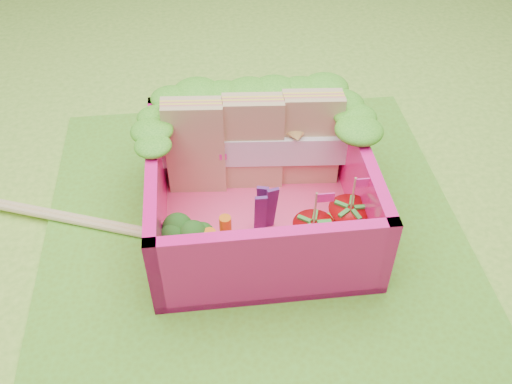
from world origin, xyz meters
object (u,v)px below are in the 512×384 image
object	(u,v)px
bento_box	(259,189)
sandwich_stack	(254,143)
strawberry_left	(312,237)
chopsticks	(75,219)
strawberry_right	(348,224)
broccoli	(190,242)

from	to	relation	value
bento_box	sandwich_stack	bearing A→B (deg)	89.15
strawberry_left	chopsticks	bearing A→B (deg)	162.14
strawberry_left	strawberry_right	bearing A→B (deg)	18.44
broccoli	sandwich_stack	bearing A→B (deg)	57.01
bento_box	sandwich_stack	xyz separation A→B (m)	(0.00, 0.33, 0.09)
broccoli	strawberry_right	distance (m)	0.94
bento_box	chopsticks	bearing A→B (deg)	174.12
bento_box	strawberry_left	bearing A→B (deg)	-51.65
strawberry_left	sandwich_stack	bearing A→B (deg)	111.61
broccoli	strawberry_left	xyz separation A→B (m)	(0.70, 0.01, -0.06)
sandwich_stack	strawberry_left	size ratio (longest dim) A/B	2.48
broccoli	strawberry_left	distance (m)	0.71
bento_box	broccoli	bearing A→B (deg)	-141.31
bento_box	sandwich_stack	world-z (taller)	sandwich_stack
broccoli	chopsticks	bearing A→B (deg)	147.33
bento_box	chopsticks	xyz separation A→B (m)	(-1.16, 0.12, -0.25)
bento_box	chopsticks	distance (m)	1.19
strawberry_left	chopsticks	xyz separation A→B (m)	(-1.43, 0.46, -0.15)
broccoli	chopsticks	distance (m)	0.89
broccoli	strawberry_left	bearing A→B (deg)	0.44
sandwich_stack	strawberry_right	size ratio (longest dim) A/B	2.39
broccoli	strawberry_right	size ratio (longest dim) A/B	0.68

